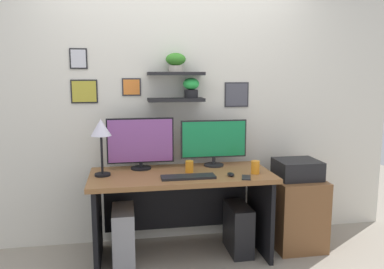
% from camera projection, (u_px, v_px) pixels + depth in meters
% --- Properties ---
extents(ground_plane, '(8.00, 8.00, 0.00)m').
position_uv_depth(ground_plane, '(182.00, 256.00, 3.38)').
color(ground_plane, gray).
extents(back_wall_assembly, '(4.40, 0.24, 2.70)m').
position_uv_depth(back_wall_assembly, '(174.00, 99.00, 3.59)').
color(back_wall_assembly, silver).
rests_on(back_wall_assembly, ground).
extents(desk, '(1.54, 0.68, 0.75)m').
position_uv_depth(desk, '(181.00, 195.00, 3.35)').
color(desk, brown).
rests_on(desk, ground).
extents(monitor_left, '(0.59, 0.18, 0.45)m').
position_uv_depth(monitor_left, '(140.00, 143.00, 3.38)').
color(monitor_left, black).
rests_on(monitor_left, desk).
extents(monitor_right, '(0.61, 0.18, 0.42)m').
position_uv_depth(monitor_right, '(214.00, 141.00, 3.50)').
color(monitor_right, black).
rests_on(monitor_right, desk).
extents(keyboard, '(0.44, 0.14, 0.02)m').
position_uv_depth(keyboard, '(188.00, 177.00, 3.10)').
color(keyboard, black).
rests_on(keyboard, desk).
extents(computer_mouse, '(0.06, 0.09, 0.03)m').
position_uv_depth(computer_mouse, '(231.00, 174.00, 3.16)').
color(computer_mouse, black).
rests_on(computer_mouse, desk).
extents(desk_lamp, '(0.17, 0.17, 0.47)m').
position_uv_depth(desk_lamp, '(101.00, 132.00, 3.12)').
color(desk_lamp, black).
rests_on(desk_lamp, desk).
extents(cell_phone, '(0.11, 0.16, 0.01)m').
position_uv_depth(cell_phone, '(246.00, 177.00, 3.10)').
color(cell_phone, black).
rests_on(cell_phone, desk).
extents(pen_cup, '(0.07, 0.07, 0.10)m').
position_uv_depth(pen_cup, '(189.00, 167.00, 3.28)').
color(pen_cup, orange).
rests_on(pen_cup, desk).
extents(water_cup, '(0.07, 0.07, 0.11)m').
position_uv_depth(water_cup, '(255.00, 167.00, 3.24)').
color(water_cup, orange).
rests_on(water_cup, desk).
extents(drawer_cabinet, '(0.44, 0.50, 0.64)m').
position_uv_depth(drawer_cabinet, '(295.00, 212.00, 3.55)').
color(drawer_cabinet, brown).
rests_on(drawer_cabinet, ground).
extents(printer, '(0.38, 0.34, 0.17)m').
position_uv_depth(printer, '(297.00, 169.00, 3.48)').
color(printer, black).
rests_on(printer, drawer_cabinet).
extents(computer_tower_left, '(0.18, 0.40, 0.47)m').
position_uv_depth(computer_tower_left, '(124.00, 236.00, 3.23)').
color(computer_tower_left, '#99999E').
rests_on(computer_tower_left, ground).
extents(computer_tower_right, '(0.18, 0.40, 0.43)m').
position_uv_depth(computer_tower_right, '(238.00, 229.00, 3.43)').
color(computer_tower_right, black).
rests_on(computer_tower_right, ground).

